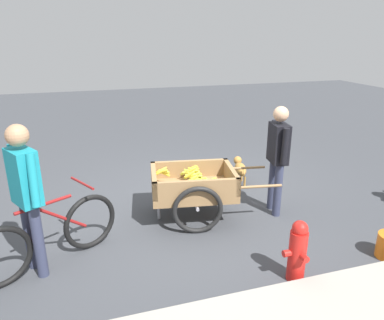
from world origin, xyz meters
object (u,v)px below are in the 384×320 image
(fruit_cart, at_px, (193,187))
(dog, at_px, (240,168))
(vendor_person, at_px, (278,152))
(cyclist_person, at_px, (26,188))
(bicycle, at_px, (49,236))
(fire_hydrant, at_px, (297,251))

(fruit_cart, xyz_separation_m, dog, (-1.09, -0.90, -0.17))
(vendor_person, relative_size, cyclist_person, 0.94)
(vendor_person, xyz_separation_m, cyclist_person, (3.07, 0.49, 0.07))
(bicycle, bearing_deg, fire_hydrant, 157.50)
(dog, xyz_separation_m, fire_hydrant, (0.49, 2.50, 0.06))
(dog, bearing_deg, fire_hydrant, 78.86)
(bicycle, bearing_deg, vendor_person, -171.89)
(vendor_person, distance_m, cyclist_person, 3.11)
(vendor_person, bearing_deg, dog, -87.86)
(vendor_person, relative_size, fire_hydrant, 2.25)
(bicycle, xyz_separation_m, dog, (-2.89, -1.50, -0.08))
(fruit_cart, height_order, cyclist_person, cyclist_person)
(cyclist_person, height_order, dog, cyclist_person)
(dog, height_order, fire_hydrant, fire_hydrant)
(fruit_cart, relative_size, bicycle, 1.18)
(vendor_person, distance_m, fire_hydrant, 1.61)
(bicycle, relative_size, cyclist_person, 0.92)
(cyclist_person, relative_size, dog, 2.43)
(fruit_cart, bearing_deg, bicycle, 18.58)
(bicycle, xyz_separation_m, cyclist_person, (0.13, 0.07, 0.61))
(fruit_cart, distance_m, bicycle, 1.90)
(cyclist_person, relative_size, fire_hydrant, 2.40)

